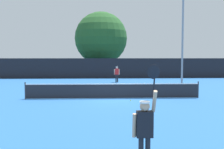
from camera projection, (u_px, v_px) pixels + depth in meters
name	position (u px, v px, depth m)	size (l,w,h in m)	color
ground_plane	(113.00, 98.00, 16.80)	(120.00, 120.00, 0.00)	#235693
tennis_net	(113.00, 90.00, 16.76)	(11.19, 0.08, 1.07)	#232328
perimeter_fence	(107.00, 68.00, 32.47)	(36.22, 0.12, 2.47)	black
player_serving	(145.00, 125.00, 6.07)	(0.68, 0.39, 2.50)	black
player_receiving	(117.00, 73.00, 27.20)	(0.57, 0.24, 1.64)	red
tennis_ball	(131.00, 100.00, 15.81)	(0.07, 0.07, 0.07)	#CCE033
light_pole	(183.00, 31.00, 24.46)	(1.18, 0.28, 8.93)	gray
large_tree	(101.00, 38.00, 37.05)	(7.43, 7.43, 8.99)	brown
parked_car_near	(119.00, 69.00, 40.71)	(2.01, 4.25, 1.69)	black
parked_car_mid	(147.00, 69.00, 39.38)	(2.13, 4.30, 1.69)	#B7B7BC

